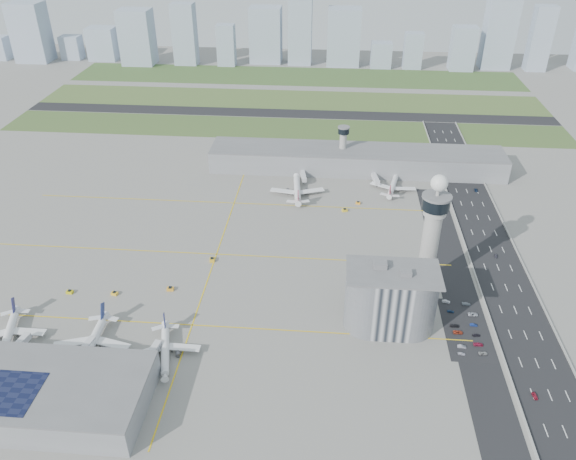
# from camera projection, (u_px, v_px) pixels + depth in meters

# --- Properties ---
(ground) EXTENTS (1000.00, 1000.00, 0.00)m
(ground) POSITION_uv_depth(u_px,v_px,m) (282.00, 290.00, 287.24)
(ground) COLOR gray
(grass_strip_0) EXTENTS (480.00, 50.00, 0.08)m
(grass_strip_0) POSITION_uv_depth(u_px,v_px,m) (283.00, 128.00, 479.76)
(grass_strip_0) COLOR #395327
(grass_strip_0) RESTS_ON ground
(grass_strip_1) EXTENTS (480.00, 60.00, 0.08)m
(grass_strip_1) POSITION_uv_depth(u_px,v_px,m) (290.00, 100.00, 543.47)
(grass_strip_1) COLOR #526C33
(grass_strip_1) RESTS_ON ground
(grass_strip_2) EXTENTS (480.00, 70.00, 0.08)m
(grass_strip_2) POSITION_uv_depth(u_px,v_px,m) (296.00, 76.00, 611.42)
(grass_strip_2) COLOR #3A5629
(grass_strip_2) RESTS_ON ground
(runway) EXTENTS (480.00, 22.00, 0.10)m
(runway) POSITION_uv_depth(u_px,v_px,m) (287.00, 113.00, 511.18)
(runway) COLOR black
(runway) RESTS_ON ground
(highway) EXTENTS (28.00, 500.00, 0.10)m
(highway) POSITION_uv_depth(u_px,v_px,m) (512.00, 302.00, 279.03)
(highway) COLOR black
(highway) RESTS_ON ground
(barrier_left) EXTENTS (0.60, 500.00, 1.20)m
(barrier_left) POSITION_uv_depth(u_px,v_px,m) (484.00, 300.00, 279.74)
(barrier_left) COLOR #9E9E99
(barrier_left) RESTS_ON ground
(barrier_right) EXTENTS (0.60, 500.00, 1.20)m
(barrier_right) POSITION_uv_depth(u_px,v_px,m) (541.00, 303.00, 277.74)
(barrier_right) COLOR #9E9E99
(barrier_right) RESTS_ON ground
(landside_road) EXTENTS (18.00, 260.00, 0.08)m
(landside_road) POSITION_uv_depth(u_px,v_px,m) (465.00, 313.00, 272.32)
(landside_road) COLOR black
(landside_road) RESTS_ON ground
(parking_lot) EXTENTS (20.00, 44.00, 0.10)m
(parking_lot) POSITION_uv_depth(u_px,v_px,m) (465.00, 329.00, 262.26)
(parking_lot) COLOR black
(parking_lot) RESTS_ON ground
(taxiway_line_h_0) EXTENTS (260.00, 0.60, 0.01)m
(taxiway_line_h_0) POSITION_uv_depth(u_px,v_px,m) (192.00, 325.00, 264.61)
(taxiway_line_h_0) COLOR yellow
(taxiway_line_h_0) RESTS_ON ground
(taxiway_line_h_1) EXTENTS (260.00, 0.60, 0.01)m
(taxiway_line_h_1) POSITION_uv_depth(u_px,v_px,m) (217.00, 254.00, 315.57)
(taxiway_line_h_1) COLOR yellow
(taxiway_line_h_1) RESTS_ON ground
(taxiway_line_h_2) EXTENTS (260.00, 0.60, 0.01)m
(taxiway_line_h_2) POSITION_uv_depth(u_px,v_px,m) (234.00, 203.00, 366.53)
(taxiway_line_h_2) COLOR yellow
(taxiway_line_h_2) RESTS_ON ground
(taxiway_line_v) EXTENTS (0.60, 260.00, 0.01)m
(taxiway_line_v) POSITION_uv_depth(u_px,v_px,m) (217.00, 254.00, 315.57)
(taxiway_line_v) COLOR yellow
(taxiway_line_v) RESTS_ON ground
(control_tower) EXTENTS (14.00, 14.00, 64.50)m
(control_tower) POSITION_uv_depth(u_px,v_px,m) (432.00, 230.00, 270.59)
(control_tower) COLOR #ADAAA5
(control_tower) RESTS_ON ground
(secondary_tower) EXTENTS (8.60, 8.60, 31.90)m
(secondary_tower) POSITION_uv_depth(u_px,v_px,m) (343.00, 144.00, 402.68)
(secondary_tower) COLOR #ADAAA5
(secondary_tower) RESTS_ON ground
(admin_building) EXTENTS (42.00, 24.00, 33.50)m
(admin_building) POSITION_uv_depth(u_px,v_px,m) (391.00, 299.00, 256.85)
(admin_building) COLOR #B2B2B7
(admin_building) RESTS_ON ground
(terminal_pier) EXTENTS (210.00, 32.00, 15.80)m
(terminal_pier) POSITION_uv_depth(u_px,v_px,m) (356.00, 160.00, 405.97)
(terminal_pier) COLOR gray
(terminal_pier) RESTS_ON ground
(near_terminal) EXTENTS (84.00, 42.00, 13.00)m
(near_terminal) POSITION_uv_depth(u_px,v_px,m) (40.00, 394.00, 220.48)
(near_terminal) COLOR gray
(near_terminal) RESTS_ON ground
(airplane_near_a) EXTENTS (42.29, 46.20, 10.79)m
(airplane_near_a) POSITION_uv_depth(u_px,v_px,m) (7.00, 332.00, 252.75)
(airplane_near_a) COLOR white
(airplane_near_a) RESTS_ON ground
(airplane_near_b) EXTENTS (36.45, 42.37, 11.50)m
(airplane_near_b) POSITION_uv_depth(u_px,v_px,m) (90.00, 341.00, 247.24)
(airplane_near_b) COLOR white
(airplane_near_b) RESTS_ON ground
(airplane_near_c) EXTENTS (39.52, 43.42, 10.26)m
(airplane_near_c) POSITION_uv_depth(u_px,v_px,m) (165.00, 347.00, 244.56)
(airplane_near_c) COLOR white
(airplane_near_c) RESTS_ON ground
(airplane_far_a) EXTENTS (40.64, 46.45, 12.07)m
(airplane_far_a) POSITION_uv_depth(u_px,v_px,m) (297.00, 185.00, 374.92)
(airplane_far_a) COLOR white
(airplane_far_a) RESTS_ON ground
(airplane_far_b) EXTENTS (38.48, 42.70, 10.32)m
(airplane_far_b) POSITION_uv_depth(u_px,v_px,m) (393.00, 182.00, 380.76)
(airplane_far_b) COLOR white
(airplane_far_b) RESTS_ON ground
(jet_bridge_near_0) EXTENTS (5.39, 14.31, 5.70)m
(jet_bridge_near_0) POSITION_uv_depth(u_px,v_px,m) (9.00, 358.00, 241.99)
(jet_bridge_near_0) COLOR silver
(jet_bridge_near_0) RESTS_ON ground
(jet_bridge_near_1) EXTENTS (5.39, 14.31, 5.70)m
(jet_bridge_near_1) POSITION_uv_depth(u_px,v_px,m) (76.00, 363.00, 239.85)
(jet_bridge_near_1) COLOR silver
(jet_bridge_near_1) RESTS_ON ground
(jet_bridge_near_2) EXTENTS (5.39, 14.31, 5.70)m
(jet_bridge_near_2) POSITION_uv_depth(u_px,v_px,m) (145.00, 367.00, 237.71)
(jet_bridge_near_2) COLOR silver
(jet_bridge_near_2) RESTS_ON ground
(jet_bridge_far_0) EXTENTS (5.39, 14.31, 5.70)m
(jet_bridge_far_0) POSITION_uv_depth(u_px,v_px,m) (302.00, 174.00, 397.73)
(jet_bridge_far_0) COLOR silver
(jet_bridge_far_0) RESTS_ON ground
(jet_bridge_far_1) EXTENTS (5.39, 14.31, 5.70)m
(jet_bridge_far_1) POSITION_uv_depth(u_px,v_px,m) (373.00, 176.00, 394.17)
(jet_bridge_far_1) COLOR silver
(jet_bridge_far_1) RESTS_ON ground
(tug_0) EXTENTS (3.35, 2.41, 1.87)m
(tug_0) POSITION_uv_depth(u_px,v_px,m) (70.00, 292.00, 284.91)
(tug_0) COLOR #D5C710
(tug_0) RESTS_ON ground
(tug_1) EXTENTS (3.64, 2.92, 1.86)m
(tug_1) POSITION_uv_depth(u_px,v_px,m) (114.00, 293.00, 283.91)
(tug_1) COLOR yellow
(tug_1) RESTS_ON ground
(tug_2) EXTENTS (3.68, 2.71, 2.01)m
(tug_2) POSITION_uv_depth(u_px,v_px,m) (170.00, 289.00, 286.99)
(tug_2) COLOR gold
(tug_2) RESTS_ON ground
(tug_3) EXTENTS (3.19, 4.09, 2.13)m
(tug_3) POSITION_uv_depth(u_px,v_px,m) (212.00, 259.00, 309.34)
(tug_3) COLOR yellow
(tug_3) RESTS_ON ground
(tug_4) EXTENTS (3.93, 3.28, 1.96)m
(tug_4) POSITION_uv_depth(u_px,v_px,m) (345.00, 210.00, 356.82)
(tug_4) COLOR yellow
(tug_4) RESTS_ON ground
(tug_5) EXTENTS (3.16, 2.39, 1.69)m
(tug_5) POSITION_uv_depth(u_px,v_px,m) (358.00, 203.00, 365.30)
(tug_5) COLOR #FDA01F
(tug_5) RESTS_ON ground
(car_lot_0) EXTENTS (3.43, 1.78, 1.12)m
(car_lot_0) POSITION_uv_depth(u_px,v_px,m) (462.00, 354.00, 247.64)
(car_lot_0) COLOR silver
(car_lot_0) RESTS_ON ground
(car_lot_1) EXTENTS (3.91, 1.50, 1.27)m
(car_lot_1) POSITION_uv_depth(u_px,v_px,m) (462.00, 346.00, 251.39)
(car_lot_1) COLOR #9B9CAA
(car_lot_1) RESTS_ON ground
(car_lot_2) EXTENTS (4.50, 2.08, 1.25)m
(car_lot_2) POSITION_uv_depth(u_px,v_px,m) (458.00, 332.00, 259.45)
(car_lot_2) COLOR #AC3B22
(car_lot_2) RESTS_ON ground
(car_lot_3) EXTENTS (4.24, 1.97, 1.20)m
(car_lot_3) POSITION_uv_depth(u_px,v_px,m) (455.00, 326.00, 263.35)
(car_lot_3) COLOR black
(car_lot_3) RESTS_ON ground
(car_lot_4) EXTENTS (3.43, 1.76, 1.12)m
(car_lot_4) POSITION_uv_depth(u_px,v_px,m) (451.00, 311.00, 272.30)
(car_lot_4) COLOR navy
(car_lot_4) RESTS_ON ground
(car_lot_5) EXTENTS (4.12, 2.01, 1.30)m
(car_lot_5) POSITION_uv_depth(u_px,v_px,m) (446.00, 301.00, 278.61)
(car_lot_5) COLOR silver
(car_lot_5) RESTS_ON ground
(car_lot_6) EXTENTS (4.12, 2.22, 1.10)m
(car_lot_6) POSITION_uv_depth(u_px,v_px,m) (483.00, 353.00, 247.83)
(car_lot_6) COLOR #969696
(car_lot_6) RESTS_ON ground
(car_lot_7) EXTENTS (4.55, 2.04, 1.30)m
(car_lot_7) POSITION_uv_depth(u_px,v_px,m) (478.00, 344.00, 252.54)
(car_lot_7) COLOR #9B1D3F
(car_lot_7) RESTS_ON ground
(car_lot_8) EXTENTS (3.68, 1.97, 1.19)m
(car_lot_8) POSITION_uv_depth(u_px,v_px,m) (476.00, 335.00, 257.84)
(car_lot_8) COLOR black
(car_lot_8) RESTS_ON ground
(car_lot_9) EXTENTS (3.51, 1.37, 1.14)m
(car_lot_9) POSITION_uv_depth(u_px,v_px,m) (474.00, 325.00, 263.85)
(car_lot_9) COLOR navy
(car_lot_9) RESTS_ON ground
(car_lot_10) EXTENTS (4.78, 2.28, 1.32)m
(car_lot_10) POSITION_uv_depth(u_px,v_px,m) (473.00, 314.00, 270.30)
(car_lot_10) COLOR #B5BAC6
(car_lot_10) RESTS_ON ground
(car_lot_11) EXTENTS (4.44, 2.05, 1.26)m
(car_lot_11) POSITION_uv_depth(u_px,v_px,m) (466.00, 304.00, 276.97)
(car_lot_11) COLOR #8F99A4
(car_lot_11) RESTS_ON ground
(car_hw_0) EXTENTS (1.97, 4.00, 1.31)m
(car_hw_0) POSITION_uv_depth(u_px,v_px,m) (535.00, 396.00, 226.99)
(car_hw_0) COLOR maroon
(car_hw_0) RESTS_ON ground
(car_hw_1) EXTENTS (1.50, 3.58, 1.15)m
(car_hw_1) POSITION_uv_depth(u_px,v_px,m) (496.00, 256.00, 313.09)
(car_hw_1) COLOR black
(car_hw_1) RESTS_ON ground
(car_hw_2) EXTENTS (2.16, 4.44, 1.22)m
(car_hw_2) POSITION_uv_depth(u_px,v_px,m) (476.00, 190.00, 380.81)
(car_hw_2) COLOR #172847
(car_hw_2) RESTS_ON ground
(car_hw_4) EXTENTS (1.44, 3.32, 1.11)m
(car_hw_4) POSITION_uv_depth(u_px,v_px,m) (442.00, 153.00, 433.33)
(car_hw_4) COLOR #9193A6
(car_hw_4) RESTS_ON ground
(skyline_bldg_1) EXTENTS (37.63, 30.10, 65.60)m
(skyline_bldg_1) POSITION_uv_depth(u_px,v_px,m) (31.00, 32.00, 648.39)
(skyline_bldg_1) COLOR #9EADC1
(skyline_bldg_1) RESTS_ON ground
(skyline_bldg_2) EXTENTS (22.81, 18.25, 26.79)m
(skyline_bldg_2) POSITION_uv_depth(u_px,v_px,m) (72.00, 47.00, 666.36)
(skyline_bldg_2) COLOR #9EADC1
(skyline_bldg_2) RESTS_ON ground
(skyline_bldg_3) EXTENTS (32.30, 25.84, 36.93)m
(skyline_bldg_3) POSITION_uv_depth(u_px,v_px,m) (103.00, 43.00, 661.96)
(skyline_bldg_3) COLOR #9EADC1
(skyline_bldg_3) RESTS_ON ground
(skyline_bldg_4) EXTENTS (35.81, 28.65, 60.36)m
(skyline_bldg_4) POSITION_uv_depth(u_px,v_px,m) (137.00, 37.00, 638.69)
(skyline_bldg_4) COLOR #9EADC1
(skyline_bldg_4) RESTS_ON ground
(skyline_bldg_5) EXTENTS (25.49, 20.39, 66.89)m
(skyline_bldg_5) POSITION_uv_depth(u_px,v_px,m) (185.00, 34.00, 636.91)
(skyline_bldg_5) COLOR #9EADC1
(skyline_bldg_5) RESTS_ON ground
(skyline_bldg_6) EXTENTS (20.04, 16.03, 45.20)m
(skyline_bldg_6) POSITION_uv_depth(u_px,v_px,m) (226.00, 45.00, 637.70)
(skyline_bldg_6) COLOR #9EADC1
(skyline_bldg_6) RESTS_ON ground
(skyline_bldg_7) EXTENTS (35.76, 28.61, 61.22)m
(skyline_bldg_7) POSITION_uv_depth(u_px,v_px,m) (266.00, 35.00, 646.56)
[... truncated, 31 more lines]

